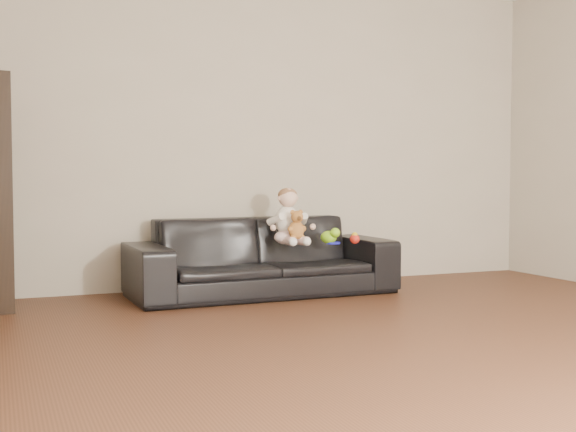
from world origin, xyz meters
name	(u,v)px	position (x,y,z in m)	size (l,w,h in m)	color
floor	(467,358)	(0.00, 0.00, 0.00)	(5.50, 5.50, 0.00)	#4C2B1B
wall_back	(270,130)	(0.00, 2.75, 1.30)	(5.00, 5.00, 0.00)	#B2A996
sofa	(262,256)	(-0.26, 2.25, 0.29)	(2.02, 0.79, 0.59)	black
baby	(289,220)	(-0.08, 2.14, 0.58)	(0.29, 0.36, 0.43)	#F4D0CE
teddy_bear	(297,225)	(-0.07, 2.01, 0.55)	(0.12, 0.12, 0.22)	#A86B30
toy_green	(329,237)	(0.24, 2.10, 0.44)	(0.12, 0.15, 0.10)	#81D318
toy_rattle	(355,239)	(0.42, 2.02, 0.43)	(0.08, 0.08, 0.08)	red
toy_blue_disc	(333,243)	(0.27, 2.09, 0.40)	(0.11, 0.11, 0.02)	#191CCF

